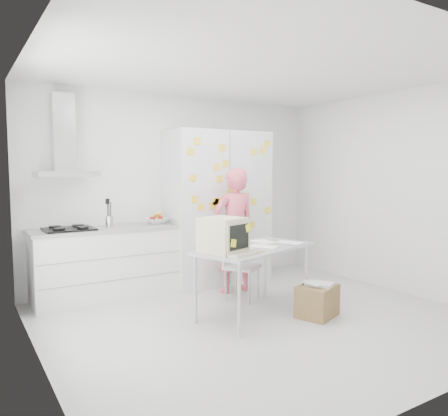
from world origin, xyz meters
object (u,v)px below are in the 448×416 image
cardboard_box (317,300)px  person (234,230)px  chair (237,261)px  desk (235,242)px

cardboard_box → person: bearing=100.2°
chair → person: bearing=31.0°
person → desk: 1.13m
chair → desk: bearing=-157.4°
person → chair: bearing=65.2°
person → chair: person is taller
person → cardboard_box: (0.24, -1.35, -0.65)m
chair → cardboard_box: 1.16m
person → cardboard_box: person is taller
chair → cardboard_box: chair is taller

